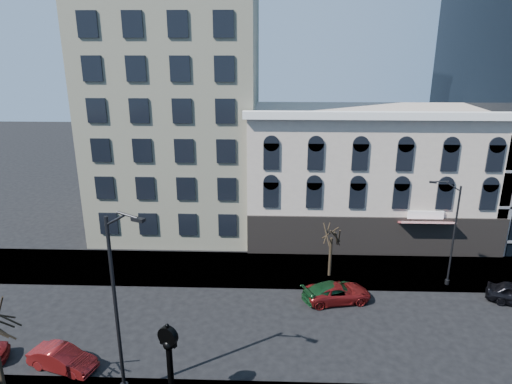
{
  "coord_description": "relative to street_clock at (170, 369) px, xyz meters",
  "views": [
    {
      "loc": [
        3.04,
        -25.35,
        17.61
      ],
      "look_at": [
        2.0,
        4.0,
        8.0
      ],
      "focal_mm": 32.0,
      "sensor_mm": 36.0,
      "label": 1
    }
  ],
  "objects": [
    {
      "name": "street_lamp_near",
      "position": [
        -2.02,
        0.51,
        5.75
      ],
      "size": [
        2.54,
        1.34,
        10.46
      ],
      "rotation": [
        0.0,
        0.0,
        -0.42
      ],
      "color": "black",
      "rests_on": "sidewalk_near"
    },
    {
      "name": "street_clock",
      "position": [
        0.0,
        0.0,
        0.0
      ],
      "size": [
        1.08,
        1.08,
        4.75
      ],
      "rotation": [
        0.0,
        0.0,
        -0.42
      ],
      "color": "black",
      "rests_on": "sidewalk_near"
    },
    {
      "name": "ground",
      "position": [
        1.86,
        6.82,
        -2.27
      ],
      "size": [
        160.0,
        160.0,
        0.0
      ],
      "primitive_type": "plane",
      "color": "black",
      "rests_on": "ground"
    },
    {
      "name": "car_far_a",
      "position": [
        9.73,
        10.34,
        -1.62
      ],
      "size": [
        5.01,
        3.02,
        1.3
      ],
      "primitive_type": "imported",
      "rotation": [
        0.0,
        0.0,
        1.77
      ],
      "color": "maroon",
      "rests_on": "ground"
    },
    {
      "name": "car_far_b",
      "position": [
        9.39,
        10.52,
        -1.61
      ],
      "size": [
        4.89,
        3.59,
        1.32
      ],
      "primitive_type": "imported",
      "rotation": [
        0.0,
        0.0,
        2.01
      ],
      "color": "#143F1E",
      "rests_on": "ground"
    },
    {
      "name": "cream_tower",
      "position": [
        -4.25,
        25.7,
        17.05
      ],
      "size": [
        15.9,
        15.4,
        42.5
      ],
      "color": "beige",
      "rests_on": "ground"
    },
    {
      "name": "victorian_row",
      "position": [
        13.87,
        22.71,
        3.73
      ],
      "size": [
        22.6,
        11.19,
        12.5
      ],
      "color": "#BDAC9C",
      "rests_on": "ground"
    },
    {
      "name": "street_lamp_far",
      "position": [
        17.78,
        12.95,
        4.12
      ],
      "size": [
        2.12,
        0.69,
        8.3
      ],
      "rotation": [
        0.0,
        0.0,
        2.92
      ],
      "color": "black",
      "rests_on": "sidewalk_far"
    },
    {
      "name": "car_near_b",
      "position": [
        -6.79,
        2.59,
        -1.61
      ],
      "size": [
        4.2,
        2.48,
        1.31
      ],
      "primitive_type": "imported",
      "rotation": [
        0.0,
        0.0,
        1.28
      ],
      "color": "maroon",
      "rests_on": "ground"
    },
    {
      "name": "bare_tree_far",
      "position": [
        9.56,
        13.92,
        1.73
      ],
      "size": [
        3.0,
        3.0,
        5.15
      ],
      "color": "black",
      "rests_on": "sidewalk_far"
    },
    {
      "name": "sidewalk_far",
      "position": [
        1.86,
        14.82,
        -2.21
      ],
      "size": [
        160.0,
        6.0,
        0.12
      ],
      "primitive_type": "cube",
      "color": "gray",
      "rests_on": "ground"
    }
  ]
}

